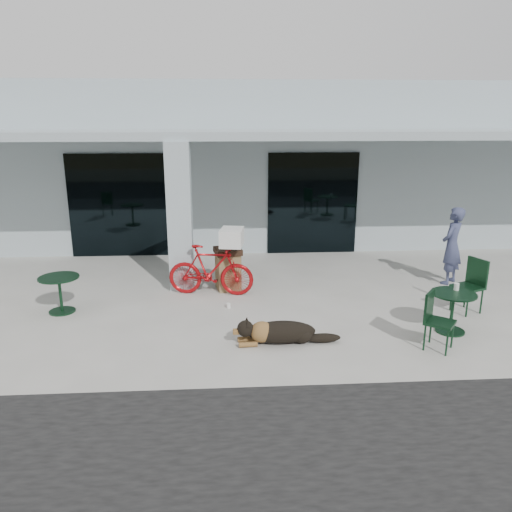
{
  "coord_description": "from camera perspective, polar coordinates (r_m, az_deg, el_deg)",
  "views": [
    {
      "loc": [
        -0.56,
        -8.12,
        3.62
      ],
      "look_at": [
        0.04,
        1.15,
        1.0
      ],
      "focal_mm": 35.0,
      "sensor_mm": 36.0,
      "label": 1
    }
  ],
  "objects": [
    {
      "name": "building",
      "position": [
        16.68,
        -1.78,
        11.02
      ],
      "size": [
        22.0,
        7.0,
        4.5
      ],
      "primitive_type": "cube",
      "color": "#A4B3B9",
      "rests_on": "ground"
    },
    {
      "name": "bicycle",
      "position": [
        10.38,
        -5.19,
        -1.61
      ],
      "size": [
        1.84,
        0.78,
        1.07
      ],
      "primitive_type": "imported",
      "rotation": [
        0.0,
        0.0,
        1.41
      ],
      "color": "#A70D11",
      "rests_on": "ground"
    },
    {
      "name": "cafe_chair_far_a",
      "position": [
        8.49,
        20.29,
        -7.06
      ],
      "size": [
        0.63,
        0.62,
        0.94
      ],
      "primitive_type": null,
      "rotation": [
        0.0,
        0.0,
        0.91
      ],
      "color": "#12341D",
      "rests_on": "ground"
    },
    {
      "name": "storefront_glass_right",
      "position": [
        13.5,
        6.47,
        5.96
      ],
      "size": [
        2.4,
        0.06,
        2.7
      ],
      "primitive_type": "cube",
      "color": "black",
      "rests_on": "ground"
    },
    {
      "name": "cafe_chair_far_b",
      "position": [
        10.24,
        23.05,
        -3.2
      ],
      "size": [
        0.65,
        0.63,
        1.03
      ],
      "primitive_type": null,
      "rotation": [
        0.0,
        0.0,
        -1.17
      ],
      "color": "#12341D",
      "rests_on": "ground"
    },
    {
      "name": "dog",
      "position": [
        8.28,
        2.94,
        -8.53
      ],
      "size": [
        1.33,
        0.52,
        0.43
      ],
      "primitive_type": null,
      "rotation": [
        0.0,
        0.0,
        0.07
      ],
      "color": "black",
      "rests_on": "ground"
    },
    {
      "name": "cafe_table_near",
      "position": [
        10.18,
        -21.45,
        -4.12
      ],
      "size": [
        0.77,
        0.77,
        0.71
      ],
      "primitive_type": null,
      "rotation": [
        0.0,
        0.0,
        -0.02
      ],
      "color": "#12341D",
      "rests_on": "ground"
    },
    {
      "name": "ground",
      "position": [
        8.9,
        0.25,
        -8.24
      ],
      "size": [
        80.0,
        80.0,
        0.0
      ],
      "primitive_type": "plane",
      "color": "#BBB8B0",
      "rests_on": "ground"
    },
    {
      "name": "column",
      "position": [
        10.66,
        -8.69,
        4.42
      ],
      "size": [
        0.5,
        0.5,
        3.12
      ],
      "primitive_type": "cube",
      "color": "#A4B3B9",
      "rests_on": "ground"
    },
    {
      "name": "overhang",
      "position": [
        11.74,
        -0.97,
        13.74
      ],
      "size": [
        22.0,
        2.8,
        0.18
      ],
      "primitive_type": "cube",
      "color": "#A4B3B9",
      "rests_on": "column"
    },
    {
      "name": "storefront_glass_left",
      "position": [
        13.55,
        -14.94,
        5.57
      ],
      "size": [
        2.8,
        0.06,
        2.7
      ],
      "primitive_type": "cube",
      "color": "black",
      "rests_on": "ground"
    },
    {
      "name": "laundry_basket",
      "position": [
        10.12,
        -2.78,
        2.15
      ],
      "size": [
        0.53,
        0.66,
        0.35
      ],
      "primitive_type": "cube",
      "rotation": [
        0.0,
        0.0,
        1.41
      ],
      "color": "white",
      "rests_on": "bicycle"
    },
    {
      "name": "person",
      "position": [
        11.79,
        21.47,
        1.09
      ],
      "size": [
        0.74,
        0.73,
        1.72
      ],
      "primitive_type": "imported",
      "rotation": [
        0.0,
        0.0,
        3.91
      ],
      "color": "#3A4062",
      "rests_on": "ground"
    },
    {
      "name": "cup_near_dog",
      "position": [
        9.79,
        -3.15,
        -5.67
      ],
      "size": [
        0.1,
        0.1,
        0.1
      ],
      "primitive_type": "cylinder",
      "rotation": [
        0.0,
        0.0,
        0.41
      ],
      "color": "white",
      "rests_on": "ground"
    },
    {
      "name": "cafe_table_far",
      "position": [
        9.26,
        21.48,
        -6.04
      ],
      "size": [
        0.98,
        0.98,
        0.71
      ],
      "primitive_type": null,
      "rotation": [
        0.0,
        0.0,
        0.37
      ],
      "color": "#12341D",
      "rests_on": "ground"
    },
    {
      "name": "cup_on_table",
      "position": [
        9.29,
        21.94,
        -3.28
      ],
      "size": [
        0.11,
        0.11,
        0.12
      ],
      "primitive_type": "cylinder",
      "rotation": [
        0.0,
        0.0,
        0.37
      ],
      "color": "white",
      "rests_on": "cafe_table_far"
    },
    {
      "name": "trash_receptacle",
      "position": [
        10.71,
        -3.22,
        -1.47
      ],
      "size": [
        0.64,
        0.64,
        0.91
      ],
      "primitive_type": null,
      "rotation": [
        0.0,
        0.0,
        0.21
      ],
      "color": "olive",
      "rests_on": "ground"
    }
  ]
}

